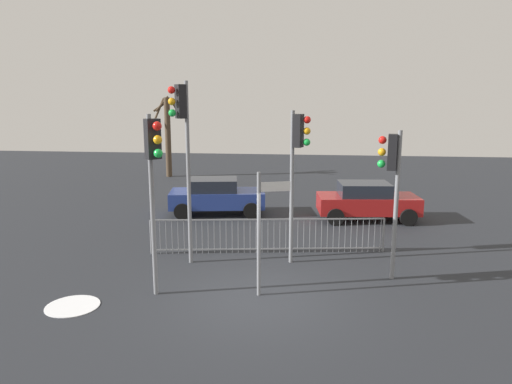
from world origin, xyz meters
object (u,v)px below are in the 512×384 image
(traffic_light_foreground_right, at_px, (392,171))
(car_red_far, at_px, (367,201))
(direction_sign_post, at_px, (261,227))
(car_blue_mid, at_px, (216,196))
(traffic_light_rear_right, at_px, (153,165))
(bare_tree_left, at_px, (168,134))
(traffic_light_foreground_left, at_px, (183,133))
(traffic_light_mid_left, at_px, (297,153))

(traffic_light_foreground_right, distance_m, car_red_far, 6.51)
(direction_sign_post, distance_m, car_blue_mid, 8.40)
(traffic_light_rear_right, xyz_separation_m, bare_tree_left, (-5.09, 17.41, -0.53))
(direction_sign_post, height_order, bare_tree_left, bare_tree_left)
(traffic_light_foreground_left, height_order, car_blue_mid, traffic_light_foreground_left)
(car_blue_mid, bearing_deg, traffic_light_rear_right, -97.67)
(traffic_light_foreground_right, height_order, bare_tree_left, bare_tree_left)
(traffic_light_mid_left, xyz_separation_m, bare_tree_left, (-8.25, 14.71, -0.55))
(traffic_light_mid_left, bearing_deg, traffic_light_rear_right, -30.72)
(bare_tree_left, bearing_deg, car_blue_mid, -62.22)
(traffic_light_foreground_left, distance_m, direction_sign_post, 3.71)
(traffic_light_rear_right, height_order, bare_tree_left, bare_tree_left)
(traffic_light_foreground_right, xyz_separation_m, direction_sign_post, (-3.14, -1.47, -1.16))
(traffic_light_foreground_left, xyz_separation_m, direction_sign_post, (2.37, -1.98, -2.05))
(traffic_light_foreground_left, height_order, traffic_light_mid_left, traffic_light_foreground_left)
(direction_sign_post, relative_size, bare_tree_left, 0.62)
(car_red_far, height_order, bare_tree_left, bare_tree_left)
(traffic_light_foreground_left, distance_m, bare_tree_left, 15.98)
(traffic_light_foreground_right, bearing_deg, bare_tree_left, 43.83)
(traffic_light_foreground_right, relative_size, bare_tree_left, 0.80)
(car_blue_mid, bearing_deg, direction_sign_post, -80.71)
(bare_tree_left, bearing_deg, traffic_light_foreground_left, -71.18)
(traffic_light_foreground_left, xyz_separation_m, bare_tree_left, (-5.14, 15.09, -1.11))
(traffic_light_rear_right, bearing_deg, traffic_light_foreground_right, 153.40)
(traffic_light_foreground_left, relative_size, direction_sign_post, 1.71)
(traffic_light_foreground_left, distance_m, traffic_light_mid_left, 3.18)
(direction_sign_post, xyz_separation_m, bare_tree_left, (-7.52, 17.07, 0.94))
(car_red_far, height_order, car_blue_mid, same)
(traffic_light_mid_left, bearing_deg, direction_sign_post, 1.47)
(traffic_light_foreground_right, xyz_separation_m, bare_tree_left, (-10.66, 15.60, -0.22))
(traffic_light_foreground_right, xyz_separation_m, car_blue_mid, (-5.83, 6.44, -2.07))
(traffic_light_foreground_right, height_order, direction_sign_post, traffic_light_foreground_right)
(traffic_light_rear_right, xyz_separation_m, car_blue_mid, (-0.26, 8.25, -2.38))
(car_blue_mid, xyz_separation_m, bare_tree_left, (-4.83, 9.16, 1.85))
(traffic_light_mid_left, distance_m, car_blue_mid, 6.95)
(traffic_light_foreground_left, relative_size, traffic_light_mid_left, 1.18)
(traffic_light_foreground_right, relative_size, car_blue_mid, 0.96)
(traffic_light_mid_left, xyz_separation_m, car_red_far, (2.56, 5.28, -2.40))
(traffic_light_foreground_right, relative_size, direction_sign_post, 1.30)
(traffic_light_foreground_left, relative_size, bare_tree_left, 1.05)
(traffic_light_foreground_right, distance_m, traffic_light_rear_right, 5.86)
(car_red_far, distance_m, bare_tree_left, 14.46)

